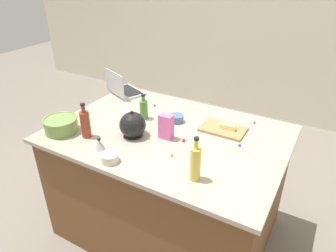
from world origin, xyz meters
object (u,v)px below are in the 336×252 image
object	(u,v)px
bottle_oil	(195,163)
ramekin_medium	(176,118)
mixing_bowl_large	(61,125)
ramekin_small	(110,158)
kitchen_timer	(99,144)
laptop	(123,89)
candy_bag	(166,127)
bottle_olive	(144,109)
bottle_soy	(85,124)
kettle	(133,125)
butter_stick_left	(228,127)
cutting_board	(223,129)

from	to	relation	value
bottle_oil	ramekin_medium	xyz separation A→B (m)	(-0.41, 0.54, -0.08)
mixing_bowl_large	ramekin_small	size ratio (longest dim) A/B	2.28
kitchen_timer	mixing_bowl_large	bearing A→B (deg)	173.64
laptop	ramekin_small	xyz separation A→B (m)	(0.57, -0.88, -0.02)
candy_bag	kitchen_timer	bearing A→B (deg)	-131.71
bottle_oil	laptop	bearing A→B (deg)	144.22
kitchen_timer	bottle_olive	bearing A→B (deg)	89.30
laptop	bottle_oil	size ratio (longest dim) A/B	1.41
laptop	bottle_soy	distance (m)	0.76
bottle_oil	bottle_olive	world-z (taller)	bottle_oil
kettle	ramekin_medium	xyz separation A→B (m)	(0.16, 0.32, -0.05)
bottle_olive	ramekin_small	size ratio (longest dim) A/B	1.90
bottle_soy	butter_stick_left	distance (m)	0.97
bottle_oil	kettle	world-z (taller)	bottle_oil
mixing_bowl_large	bottle_oil	distance (m)	1.03
bottle_oil	candy_bag	world-z (taller)	bottle_oil
bottle_soy	kitchen_timer	size ratio (longest dim) A/B	3.18
ramekin_medium	candy_bag	size ratio (longest dim) A/B	0.62
laptop	bottle_oil	bearing A→B (deg)	-35.78
ramekin_medium	laptop	bearing A→B (deg)	160.84
bottle_soy	kettle	world-z (taller)	bottle_soy
laptop	ramekin_small	size ratio (longest dim) A/B	3.60
butter_stick_left	kitchen_timer	distance (m)	0.88
bottle_oil	ramekin_medium	distance (m)	0.68
mixing_bowl_large	kitchen_timer	world-z (taller)	mixing_bowl_large
ramekin_small	bottle_olive	bearing A→B (deg)	103.61
laptop	kettle	distance (m)	0.75
bottle_soy	ramekin_small	size ratio (longest dim) A/B	2.38
bottle_olive	butter_stick_left	xyz separation A→B (m)	(0.62, 0.12, -0.04)
ramekin_small	ramekin_medium	size ratio (longest dim) A/B	0.97
mixing_bowl_large	bottle_oil	size ratio (longest dim) A/B	0.89
kettle	kitchen_timer	bearing A→B (deg)	-109.24
bottle_soy	cutting_board	distance (m)	0.95
mixing_bowl_large	kettle	world-z (taller)	kettle
cutting_board	candy_bag	bearing A→B (deg)	-135.90
ramekin_medium	kitchen_timer	size ratio (longest dim) A/B	1.38
laptop	bottle_oil	distance (m)	1.32
laptop	butter_stick_left	bearing A→B (deg)	-9.89
bottle_oil	bottle_soy	distance (m)	0.83
kitchen_timer	candy_bag	distance (m)	0.44
mixing_bowl_large	ramekin_medium	size ratio (longest dim) A/B	2.21
bottle_olive	kitchen_timer	bearing A→B (deg)	-90.70
bottle_soy	ramekin_medium	distance (m)	0.65
bottle_soy	ramekin_medium	world-z (taller)	bottle_soy
kitchen_timer	laptop	bearing A→B (deg)	117.81
bottle_soy	ramekin_medium	xyz separation A→B (m)	(0.42, 0.49, -0.07)
bottle_olive	bottle_soy	bearing A→B (deg)	-114.10
kettle	bottle_olive	bearing A→B (deg)	107.53
butter_stick_left	candy_bag	xyz separation A→B (m)	(-0.33, -0.29, 0.05)
cutting_board	kettle	bearing A→B (deg)	-143.54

